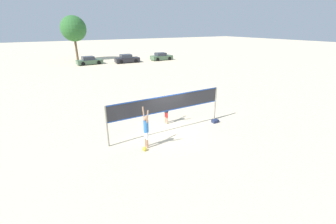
{
  "coord_description": "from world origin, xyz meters",
  "views": [
    {
      "loc": [
        -6.41,
        -11.12,
        6.25
      ],
      "look_at": [
        0.0,
        0.0,
        1.3
      ],
      "focal_mm": 24.0,
      "sensor_mm": 36.0,
      "label": 1
    }
  ],
  "objects_px": {
    "parked_car_far": "(89,61)",
    "gear_bag": "(215,121)",
    "tree_left_cluster": "(73,29)",
    "volleyball_net": "(168,106)",
    "player_blocker": "(166,109)",
    "player_spiker": "(146,127)",
    "volleyball": "(144,149)",
    "parked_car_mid": "(127,59)",
    "parked_car_near": "(161,57)"
  },
  "relations": [
    {
      "from": "parked_car_far",
      "to": "gear_bag",
      "type": "bearing_deg",
      "value": -89.07
    },
    {
      "from": "gear_bag",
      "to": "tree_left_cluster",
      "type": "xyz_separation_m",
      "value": [
        -2.99,
        36.31,
        5.62
      ]
    },
    {
      "from": "volleyball_net",
      "to": "player_blocker",
      "type": "relative_size",
      "value": 3.89
    },
    {
      "from": "volleyball_net",
      "to": "parked_car_far",
      "type": "bearing_deg",
      "value": 87.3
    },
    {
      "from": "volleyball_net",
      "to": "player_blocker",
      "type": "height_order",
      "value": "volleyball_net"
    },
    {
      "from": "parked_car_far",
      "to": "player_spiker",
      "type": "bearing_deg",
      "value": -99.46
    },
    {
      "from": "player_blocker",
      "to": "volleyball",
      "type": "xyz_separation_m",
      "value": [
        -2.8,
        -2.58,
        -0.91
      ]
    },
    {
      "from": "player_blocker",
      "to": "volleyball",
      "type": "bearing_deg",
      "value": -47.36
    },
    {
      "from": "player_blocker",
      "to": "parked_car_mid",
      "type": "height_order",
      "value": "player_blocker"
    },
    {
      "from": "player_blocker",
      "to": "parked_car_near",
      "type": "relative_size",
      "value": 0.47
    },
    {
      "from": "volleyball_net",
      "to": "player_spiker",
      "type": "distance_m",
      "value": 2.37
    },
    {
      "from": "player_spiker",
      "to": "tree_left_cluster",
      "type": "height_order",
      "value": "tree_left_cluster"
    },
    {
      "from": "gear_bag",
      "to": "parked_car_mid",
      "type": "bearing_deg",
      "value": 81.65
    },
    {
      "from": "parked_car_near",
      "to": "gear_bag",
      "type": "bearing_deg",
      "value": -110.58
    },
    {
      "from": "gear_bag",
      "to": "parked_car_mid",
      "type": "height_order",
      "value": "parked_car_mid"
    },
    {
      "from": "volleyball_net",
      "to": "volleyball",
      "type": "relative_size",
      "value": 33.35
    },
    {
      "from": "volleyball",
      "to": "parked_car_far",
      "type": "xyz_separation_m",
      "value": [
        3.67,
        30.91,
        0.49
      ]
    },
    {
      "from": "player_spiker",
      "to": "parked_car_far",
      "type": "height_order",
      "value": "player_spiker"
    },
    {
      "from": "tree_left_cluster",
      "to": "parked_car_near",
      "type": "bearing_deg",
      "value": -29.36
    },
    {
      "from": "player_blocker",
      "to": "tree_left_cluster",
      "type": "relative_size",
      "value": 0.25
    },
    {
      "from": "volleyball_net",
      "to": "player_spiker",
      "type": "xyz_separation_m",
      "value": [
        -2.01,
        -1.14,
        -0.51
      ]
    },
    {
      "from": "tree_left_cluster",
      "to": "volleyball_net",
      "type": "bearing_deg",
      "value": -90.83
    },
    {
      "from": "player_spiker",
      "to": "gear_bag",
      "type": "xyz_separation_m",
      "value": [
        5.52,
        0.7,
        -1.11
      ]
    },
    {
      "from": "player_blocker",
      "to": "parked_car_far",
      "type": "xyz_separation_m",
      "value": [
        0.87,
        28.33,
        -0.42
      ]
    },
    {
      "from": "volleyball_net",
      "to": "gear_bag",
      "type": "bearing_deg",
      "value": -7.12
    },
    {
      "from": "player_blocker",
      "to": "gear_bag",
      "type": "bearing_deg",
      "value": 62.12
    },
    {
      "from": "parked_car_near",
      "to": "parked_car_mid",
      "type": "height_order",
      "value": "parked_car_mid"
    },
    {
      "from": "volleyball",
      "to": "gear_bag",
      "type": "height_order",
      "value": "volleyball"
    },
    {
      "from": "volleyball_net",
      "to": "player_spiker",
      "type": "bearing_deg",
      "value": -150.42
    },
    {
      "from": "volleyball_net",
      "to": "tree_left_cluster",
      "type": "relative_size",
      "value": 0.95
    },
    {
      "from": "volleyball",
      "to": "parked_car_far",
      "type": "relative_size",
      "value": 0.05
    },
    {
      "from": "parked_car_far",
      "to": "tree_left_cluster",
      "type": "xyz_separation_m",
      "value": [
        -0.87,
        6.4,
        5.12
      ]
    },
    {
      "from": "volleyball_net",
      "to": "volleyball",
      "type": "distance_m",
      "value": 3.14
    },
    {
      "from": "volleyball",
      "to": "tree_left_cluster",
      "type": "xyz_separation_m",
      "value": [
        2.8,
        37.31,
        5.61
      ]
    },
    {
      "from": "parked_car_near",
      "to": "tree_left_cluster",
      "type": "xyz_separation_m",
      "value": [
        -14.1,
        7.93,
        5.1
      ]
    },
    {
      "from": "player_spiker",
      "to": "player_blocker",
      "type": "relative_size",
      "value": 1.15
    },
    {
      "from": "parked_car_near",
      "to": "parked_car_far",
      "type": "distance_m",
      "value": 13.32
    },
    {
      "from": "volleyball_net",
      "to": "parked_car_near",
      "type": "distance_m",
      "value": 31.55
    },
    {
      "from": "parked_car_near",
      "to": "parked_car_far",
      "type": "height_order",
      "value": "parked_car_near"
    },
    {
      "from": "parked_car_near",
      "to": "tree_left_cluster",
      "type": "distance_m",
      "value": 16.96
    },
    {
      "from": "parked_car_near",
      "to": "parked_car_mid",
      "type": "distance_m",
      "value": 6.92
    },
    {
      "from": "gear_bag",
      "to": "tree_left_cluster",
      "type": "distance_m",
      "value": 36.87
    },
    {
      "from": "player_blocker",
      "to": "parked_car_far",
      "type": "distance_m",
      "value": 28.35
    },
    {
      "from": "volleyball",
      "to": "player_spiker",
      "type": "bearing_deg",
      "value": 47.95
    },
    {
      "from": "volleyball_net",
      "to": "tree_left_cluster",
      "type": "distance_m",
      "value": 36.1
    },
    {
      "from": "volleyball_net",
      "to": "gear_bag",
      "type": "xyz_separation_m",
      "value": [
        3.51,
        -0.44,
        -1.62
      ]
    },
    {
      "from": "parked_car_near",
      "to": "parked_car_far",
      "type": "bearing_deg",
      "value": 174.21
    },
    {
      "from": "volleyball_net",
      "to": "parked_car_far",
      "type": "xyz_separation_m",
      "value": [
        1.39,
        29.47,
        -1.11
      ]
    },
    {
      "from": "tree_left_cluster",
      "to": "parked_car_mid",
      "type": "bearing_deg",
      "value": -47.0
    },
    {
      "from": "gear_bag",
      "to": "parked_car_mid",
      "type": "xyz_separation_m",
      "value": [
        4.2,
        28.61,
        0.55
      ]
    }
  ]
}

